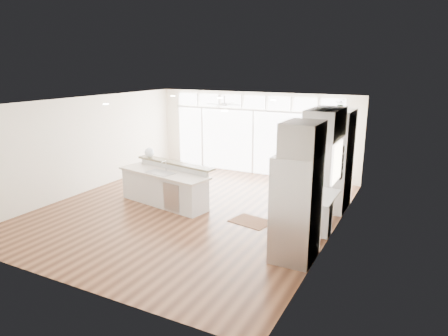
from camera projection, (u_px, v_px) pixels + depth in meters
The scene contains 24 objects.
floor at pixel (192, 210), 10.12m from camera, with size 7.00×8.00×0.02m, color #432414.
ceiling at pixel (189, 102), 9.44m from camera, with size 7.00×8.00×0.02m, color white.
wall_back at pixel (254, 133), 13.22m from camera, with size 7.00×0.04×2.70m, color white.
wall_front at pixel (57, 208), 6.33m from camera, with size 7.00×0.04×2.70m, color white.
wall_left at pixel (86, 145), 11.33m from camera, with size 0.04×8.00×2.70m, color white.
wall_right at pixel (335, 175), 8.23m from camera, with size 0.04×8.00×2.70m, color white.
glass_wall at pixel (253, 142), 13.24m from camera, with size 5.80×0.06×2.08m, color white.
transom_row at pixel (254, 102), 12.91m from camera, with size 5.90×0.06×0.40m, color white.
desk_window at pixel (337, 162), 8.45m from camera, with size 0.04×0.85×0.85m, color white.
ceiling_fan at pixel (224, 101), 12.12m from camera, with size 1.16×1.16×0.32m, color silver.
recessed_lights at pixel (194, 102), 9.61m from camera, with size 3.40×3.00×0.02m, color #EEE5CA.
oven_cabinet at pixel (337, 160), 9.95m from camera, with size 0.64×1.20×2.50m, color silver.
desk_nook at pixel (318, 212), 8.89m from camera, with size 0.72×1.30×0.76m, color silver.
upper_cabinets at pixel (325, 124), 8.38m from camera, with size 0.64×1.30×0.64m, color silver.
refrigerator at pixel (296, 208), 7.33m from camera, with size 0.76×0.90×2.00m, color #A9AAAE.
fridge_cabinet at pixel (303, 139), 6.97m from camera, with size 0.64×0.90×0.60m, color silver.
framed_photos at pixel (342, 163), 9.02m from camera, with size 0.06×0.22×0.80m, color black.
kitchen_island at pixel (164, 185), 10.36m from camera, with size 2.66×1.00×1.06m, color silver.
rug at pixel (251, 221), 9.31m from camera, with size 0.91×0.66×0.01m, color #391E12.
office_chair at pixel (281, 193), 9.96m from camera, with size 0.48×0.44×0.91m, color black.
fishbowl at pixel (149, 153), 11.06m from camera, with size 0.27×0.27×0.27m, color silver.
monitor at pixel (316, 186), 8.78m from camera, with size 0.08×0.50×0.42m, color black.
keyboard at pixel (308, 193), 8.91m from camera, with size 0.13×0.35×0.02m, color silver.
potted_plant at pixel (341, 105), 9.61m from camera, with size 0.24×0.27×0.21m, color #305E28.
Camera 1 is at (5.09, -8.10, 3.55)m, focal length 32.00 mm.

